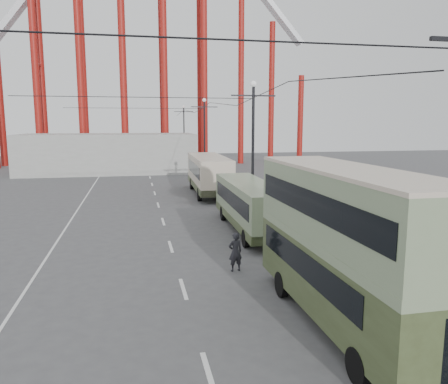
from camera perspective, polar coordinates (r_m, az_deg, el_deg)
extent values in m
plane|color=#464648|center=(14.04, 0.82, -18.10)|extent=(160.00, 160.00, 0.00)
cube|color=silver|center=(31.89, -8.30, -2.66)|extent=(0.15, 82.00, 0.01)
cube|color=silver|center=(33.81, 2.49, -1.91)|extent=(0.12, 120.00, 0.01)
cube|color=silver|center=(33.11, -18.84, -2.62)|extent=(0.12, 120.00, 0.01)
cylinder|color=black|center=(31.38, 3.79, 5.51)|extent=(0.20, 0.20, 9.00)
cylinder|color=black|center=(31.92, 3.71, -2.13)|extent=(0.44, 0.44, 0.50)
cube|color=black|center=(31.38, 3.87, 12.45)|extent=(3.20, 0.10, 0.10)
sphere|color=white|center=(31.44, 3.88, 13.91)|extent=(0.44, 0.44, 0.44)
cylinder|color=black|center=(52.89, -2.56, 6.93)|extent=(0.20, 0.20, 9.00)
cylinder|color=black|center=(53.21, -2.53, 2.35)|extent=(0.44, 0.44, 0.50)
cube|color=black|center=(52.89, -2.59, 11.04)|extent=(3.20, 0.10, 0.10)
sphere|color=white|center=(52.93, -2.60, 11.91)|extent=(0.44, 0.44, 0.44)
cylinder|color=black|center=(74.69, -5.24, 7.50)|extent=(0.20, 0.20, 9.00)
cylinder|color=black|center=(74.92, -5.19, 4.25)|extent=(0.44, 0.44, 0.50)
cube|color=black|center=(74.69, -5.28, 10.41)|extent=(3.20, 0.10, 0.10)
sphere|color=white|center=(74.71, -5.29, 11.02)|extent=(0.44, 0.44, 0.44)
cylinder|color=maroon|center=(73.82, -27.18, 10.04)|extent=(1.00, 1.00, 18.00)
cylinder|color=maroon|center=(68.87, -23.40, 14.19)|extent=(1.00, 1.00, 27.00)
cylinder|color=maroon|center=(72.78, -22.75, 13.91)|extent=(1.00, 1.00, 27.00)
cylinder|color=maroon|center=(68.59, -18.48, 18.28)|extent=(1.00, 1.00, 36.00)
cylinder|color=maroon|center=(72.51, -18.09, 17.77)|extent=(1.00, 1.00, 36.00)
cylinder|color=maroon|center=(69.12, -13.34, 22.23)|extent=(1.00, 1.00, 45.00)
cylinder|color=maroon|center=(73.01, -13.25, 21.50)|extent=(1.00, 1.00, 45.00)
cylinder|color=maroon|center=(70.74, 2.25, 15.97)|extent=(0.90, 0.90, 30.00)
cylinder|color=maroon|center=(71.72, 6.21, 12.62)|extent=(0.90, 0.90, 22.00)
cylinder|color=maroon|center=(73.24, 9.93, 9.33)|extent=(0.90, 0.90, 14.00)
cube|color=#BABBC0|center=(73.70, 6.39, 22.75)|extent=(9.89, 2.00, 10.87)
cube|color=gray|center=(59.42, -14.79, 4.93)|extent=(22.00, 10.00, 5.00)
cube|color=#374123|center=(14.46, 15.26, -10.88)|extent=(2.42, 9.45, 2.07)
cube|color=black|center=(14.32, 15.34, -9.28)|extent=(2.44, 7.56, 0.85)
cube|color=gray|center=(14.11, 15.46, -6.37)|extent=(2.44, 9.45, 0.28)
cube|color=gray|center=(13.85, 15.67, -1.66)|extent=(2.42, 9.45, 2.07)
cube|color=black|center=(13.83, 15.68, -1.27)|extent=(2.45, 8.88, 0.80)
cube|color=beige|center=(13.70, 15.86, 2.85)|extent=(2.44, 9.45, 0.11)
cylinder|color=black|center=(16.70, 7.56, -11.86)|extent=(0.27, 0.94, 0.94)
cylinder|color=black|center=(17.49, 14.28, -11.08)|extent=(0.27, 0.94, 0.94)
cylinder|color=black|center=(12.03, 17.18, -20.93)|extent=(0.27, 0.94, 0.94)
cylinder|color=black|center=(13.11, 25.82, -18.81)|extent=(0.27, 0.94, 0.94)
cube|color=gray|center=(26.06, 3.38, -1.55)|extent=(2.52, 10.31, 2.24)
cube|color=black|center=(26.00, 3.39, -0.74)|extent=(2.54, 9.19, 0.89)
cube|color=#374123|center=(26.24, 3.36, -3.45)|extent=(2.55, 10.31, 0.47)
cube|color=gray|center=(25.87, 3.41, 1.05)|extent=(2.54, 10.31, 0.15)
cylinder|color=black|center=(28.85, -0.06, -2.87)|extent=(0.28, 0.94, 0.93)
cylinder|color=black|center=(29.29, 4.01, -2.71)|extent=(0.28, 0.94, 0.93)
cylinder|color=black|center=(22.98, 2.75, -5.97)|extent=(0.28, 0.94, 0.93)
cylinder|color=black|center=(23.54, 7.78, -5.68)|extent=(0.28, 0.94, 0.93)
cube|color=beige|center=(39.60, -2.01, 2.52)|extent=(3.11, 11.14, 2.66)
cube|color=black|center=(39.55, -2.01, 3.16)|extent=(3.11, 9.82, 1.05)
cube|color=#374123|center=(39.73, -2.00, 1.01)|extent=(3.14, 11.15, 0.55)
cube|color=beige|center=(39.46, -2.02, 4.56)|extent=(3.13, 11.15, 0.18)
cylinder|color=black|center=(42.46, -4.20, 1.06)|extent=(0.34, 1.12, 1.11)
cylinder|color=black|center=(42.77, -0.86, 1.14)|extent=(0.34, 1.12, 1.11)
cylinder|color=black|center=(36.37, -3.24, -0.27)|extent=(0.34, 1.12, 1.11)
cylinder|color=black|center=(36.73, 0.64, -0.16)|extent=(0.34, 1.12, 1.11)
imported|color=black|center=(19.12, 1.49, -7.83)|extent=(0.69, 0.52, 1.72)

